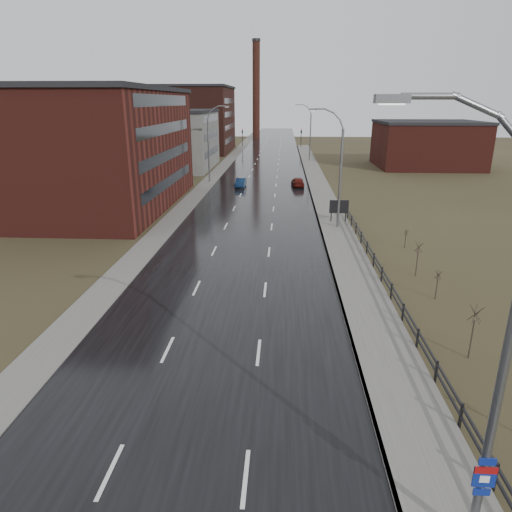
# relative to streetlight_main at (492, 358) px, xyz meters

# --- Properties ---
(road) EXTENTS (14.00, 300.00, 0.06)m
(road) POSITION_rel_streetlight_main_xyz_m (-8.47, 58.00, -6.03)
(road) COLOR black
(road) RESTS_ON ground
(sidewalk_right) EXTENTS (3.20, 180.00, 0.18)m
(sidewalk_right) POSITION_rel_streetlight_main_xyz_m (0.13, 33.00, -5.97)
(sidewalk_right) COLOR #595651
(sidewalk_right) RESTS_ON ground
(curb_right) EXTENTS (0.16, 180.00, 0.18)m
(curb_right) POSITION_rel_streetlight_main_xyz_m (-1.39, 33.00, -5.97)
(curb_right) COLOR slate
(curb_right) RESTS_ON ground
(sidewalk_left) EXTENTS (2.40, 260.00, 0.12)m
(sidewalk_left) POSITION_rel_streetlight_main_xyz_m (-16.67, 58.00, -6.00)
(sidewalk_left) COLOR #595651
(sidewalk_left) RESTS_ON ground
(warehouse_near) EXTENTS (22.44, 28.56, 13.50)m
(warehouse_near) POSITION_rel_streetlight_main_xyz_m (-29.46, 43.00, 0.70)
(warehouse_near) COLOR #471914
(warehouse_near) RESTS_ON ground
(warehouse_mid) EXTENTS (16.32, 20.40, 10.50)m
(warehouse_mid) POSITION_rel_streetlight_main_xyz_m (-26.46, 76.00, -0.80)
(warehouse_mid) COLOR slate
(warehouse_mid) RESTS_ON ground
(warehouse_far) EXTENTS (26.52, 24.48, 15.50)m
(warehouse_far) POSITION_rel_streetlight_main_xyz_m (-31.47, 106.00, 1.70)
(warehouse_far) COLOR #331611
(warehouse_far) RESTS_ON ground
(building_right) EXTENTS (18.36, 16.32, 8.50)m
(building_right) POSITION_rel_streetlight_main_xyz_m (21.83, 80.00, -1.80)
(building_right) COLOR #471914
(building_right) RESTS_ON ground
(smokestack) EXTENTS (2.70, 2.70, 30.70)m
(smokestack) POSITION_rel_streetlight_main_xyz_m (-14.47, 148.00, 9.44)
(smokestack) COLOR #331611
(smokestack) RESTS_ON ground
(streetlight_main) EXTENTS (3.91, 0.29, 12.11)m
(streetlight_main) POSITION_rel_streetlight_main_xyz_m (0.00, 0.00, 0.00)
(streetlight_main) COLOR slate
(streetlight_main) RESTS_ON ground
(streetlight_right_mid) EXTENTS (3.36, 0.28, 11.35)m
(streetlight_right_mid) POSITION_rel_streetlight_main_xyz_m (0.03, 34.00, -0.22)
(streetlight_right_mid) COLOR slate
(streetlight_right_mid) RESTS_ON ground
(streetlight_left) EXTENTS (3.36, 0.28, 11.35)m
(streetlight_left) POSITION_rel_streetlight_main_xyz_m (-16.17, 60.00, -0.22)
(streetlight_left) COLOR slate
(streetlight_left) RESTS_ON ground
(streetlight_right_far) EXTENTS (3.36, 0.28, 11.35)m
(streetlight_right_far) POSITION_rel_streetlight_main_xyz_m (0.03, 88.00, -0.22)
(streetlight_right_far) COLOR slate
(streetlight_right_far) RESTS_ON ground
(guardrail) EXTENTS (0.10, 53.05, 1.10)m
(guardrail) POSITION_rel_streetlight_main_xyz_m (1.83, 16.32, -5.35)
(guardrail) COLOR black
(guardrail) RESTS_ON ground
(shrub_c) EXTENTS (0.65, 0.69, 2.77)m
(shrub_c) POSITION_rel_streetlight_main_xyz_m (4.12, 10.19, -4.59)
(shrub_c) COLOR #382D23
(shrub_c) RESTS_ON ground
(shrub_d) EXTENTS (0.46, 0.48, 1.92)m
(shrub_d) POSITION_rel_streetlight_main_xyz_m (4.69, 17.29, -5.04)
(shrub_d) COLOR #382D23
(shrub_d) RESTS_ON ground
(shrub_e) EXTENTS (0.60, 0.63, 2.53)m
(shrub_e) POSITION_rel_streetlight_main_xyz_m (4.54, 21.32, -4.71)
(shrub_e) COLOR #382D23
(shrub_e) RESTS_ON ground
(shrub_f) EXTENTS (0.39, 0.41, 1.60)m
(shrub_f) POSITION_rel_streetlight_main_xyz_m (5.42, 28.07, -5.21)
(shrub_f) COLOR #382D23
(shrub_f) RESTS_ON ground
(billboard) EXTENTS (1.94, 0.17, 2.40)m
(billboard) POSITION_rel_streetlight_main_xyz_m (0.63, 36.15, -4.43)
(billboard) COLOR black
(billboard) RESTS_ON ground
(traffic_light_left) EXTENTS (0.58, 2.73, 5.30)m
(traffic_light_left) POSITION_rel_streetlight_main_xyz_m (-16.47, 118.00, -1.46)
(traffic_light_left) COLOR black
(traffic_light_left) RESTS_ON ground
(traffic_light_right) EXTENTS (0.58, 2.73, 5.30)m
(traffic_light_right) POSITION_rel_streetlight_main_xyz_m (-0.47, 118.00, -1.46)
(traffic_light_right) COLOR black
(traffic_light_right) RESTS_ON ground
(car_near) EXTENTS (1.46, 3.89, 1.27)m
(car_near) POSITION_rel_streetlight_main_xyz_m (-11.27, 55.96, -5.43)
(car_near) COLOR #0C1F3E
(car_near) RESTS_ON ground
(car_far) EXTENTS (2.00, 4.20, 1.39)m
(car_far) POSITION_rel_streetlight_main_xyz_m (-2.97, 56.94, -5.37)
(car_far) COLOR #52130D
(car_far) RESTS_ON ground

